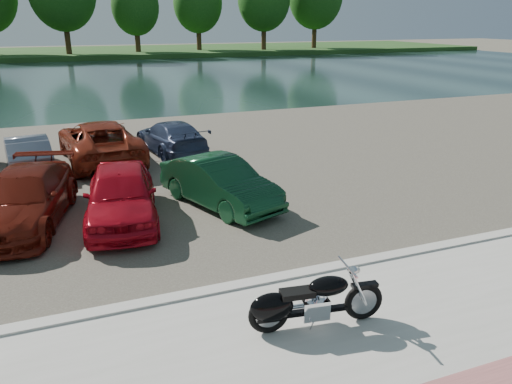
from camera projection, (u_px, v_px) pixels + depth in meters
ground at (387, 325)px, 8.49m from camera, size 200.00×200.00×0.00m
promenade at (426, 358)px, 7.60m from camera, size 60.00×6.00×0.10m
kerb at (329, 269)px, 10.23m from camera, size 60.00×0.30×0.14m
parking_lot at (208, 161)px, 18.16m from camera, size 60.00×18.00×0.04m
river at (116, 78)px, 43.68m from camera, size 120.00×40.00×0.00m
far_bank at (90, 52)px, 71.74m from camera, size 120.00×24.00×0.60m
motorcycle at (305, 303)px, 8.11m from camera, size 2.33×0.76×1.05m
car_3 at (24, 199)px, 12.33m from camera, size 2.93×4.98×1.35m
car_4 at (121, 194)px, 12.51m from camera, size 2.24×4.44×1.45m
car_5 at (220, 183)px, 13.60m from camera, size 2.68×4.25×1.32m
car_9 at (27, 153)px, 16.79m from camera, size 1.76×3.87×1.23m
car_10 at (100, 141)px, 17.89m from camera, size 2.91×5.48×1.47m
car_11 at (171, 137)px, 19.04m from camera, size 2.35×4.45×1.23m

